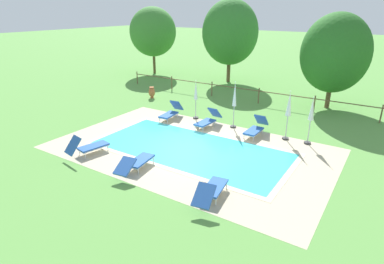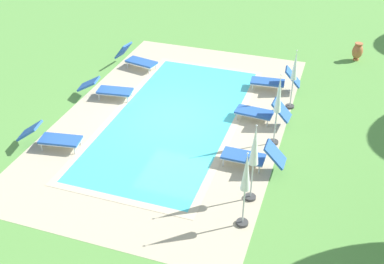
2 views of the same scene
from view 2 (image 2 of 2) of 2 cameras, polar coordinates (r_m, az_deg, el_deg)
ground_plane at (r=16.71m, az=-2.19°, el=1.62°), size 160.00×160.00×0.00m
pool_deck_paving at (r=16.71m, az=-2.19°, el=1.63°), size 12.41×7.66×0.01m
swimming_pool_water at (r=16.71m, az=-2.19°, el=1.63°), size 8.78×4.03×0.01m
pool_coping_rim at (r=16.71m, az=-2.19°, el=1.64°), size 9.26×4.51×0.01m
sun_lounger_north_near_steps at (r=14.31m, az=7.30°, el=-2.90°), size 0.62×1.92×0.94m
sun_lounger_north_mid at (r=18.15m, az=-10.19°, el=5.12°), size 0.88×2.12×0.74m
sun_lounger_north_far at (r=18.69m, az=9.96°, el=6.13°), size 0.77×1.94×0.96m
sun_lounger_north_end at (r=15.70m, az=-16.60°, el=-0.63°), size 0.91×2.08×0.82m
sun_lounger_south_near_corner at (r=20.35m, az=-6.76°, el=8.77°), size 0.96×1.94×0.99m
sun_lounger_south_far at (r=16.53m, az=8.44°, el=2.43°), size 0.74×1.95×0.94m
patio_umbrella_closed_row_west at (r=14.83m, az=10.35°, el=3.73°), size 0.32×0.32×2.51m
patio_umbrella_closed_row_mid_west at (r=12.39m, az=7.53°, el=-2.30°), size 0.32×0.32×2.44m
patio_umbrella_closed_row_centre at (r=17.09m, az=12.23°, el=7.07°), size 0.32×0.32×2.27m
patio_umbrella_closed_deck_corner at (r=11.63m, az=6.50°, el=-5.62°), size 0.32×0.32×2.30m
terracotta_urn_near_fence at (r=22.08m, az=19.34°, el=9.19°), size 0.45×0.45×0.79m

